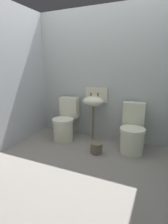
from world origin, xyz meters
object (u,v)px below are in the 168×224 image
object	(u,v)px
bucket	(96,148)
toilet_right	(132,132)
sink	(94,101)
toilet_left	(65,123)

from	to	relation	value
bucket	toilet_right	bearing A→B (deg)	33.12
toilet_right	sink	distance (m)	0.89
toilet_left	bucket	bearing A→B (deg)	153.43
toilet_right	sink	world-z (taller)	sink
toilet_right	sink	size ratio (longest dim) A/B	0.79
toilet_left	bucket	distance (m)	0.86
toilet_left	toilet_right	world-z (taller)	same
toilet_left	toilet_right	bearing A→B (deg)	176.67
toilet_right	sink	xyz separation A→B (m)	(-0.76, 0.19, 0.43)
sink	bucket	bearing A→B (deg)	-63.72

